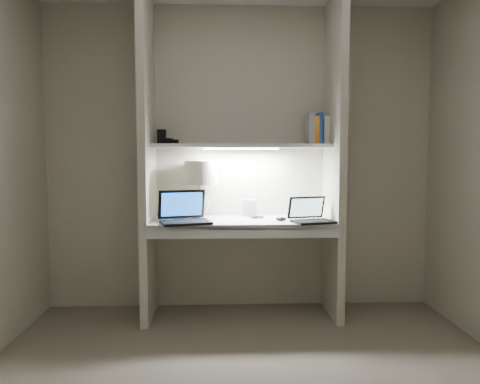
{
  "coord_description": "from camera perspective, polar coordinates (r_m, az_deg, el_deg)",
  "views": [
    {
      "loc": [
        -0.17,
        -2.42,
        1.28
      ],
      "look_at": [
        -0.02,
        1.05,
        1.0
      ],
      "focal_mm": 35.0,
      "sensor_mm": 36.0,
      "label": 1
    }
  ],
  "objects": [
    {
      "name": "sticky_note",
      "position": [
        3.79,
        -9.59,
        -3.21
      ],
      "size": [
        0.08,
        0.08,
        0.0
      ],
      "primitive_type": "cube",
      "rotation": [
        0.0,
        0.0,
        0.1
      ],
      "color": "yellow",
      "rests_on": "desk"
    },
    {
      "name": "back_wall",
      "position": [
        3.92,
        0.01,
        4.13
      ],
      "size": [
        3.2,
        0.01,
        2.5
      ],
      "primitive_type": "cube",
      "color": "beige",
      "rests_on": "floor"
    },
    {
      "name": "shelf",
      "position": [
        3.74,
        0.13,
        5.64
      ],
      "size": [
        1.4,
        0.36,
        0.03
      ],
      "primitive_type": "cube",
      "color": "silver",
      "rests_on": "back_wall"
    },
    {
      "name": "speaker",
      "position": [
        3.87,
        1.16,
        -1.95
      ],
      "size": [
        0.12,
        0.1,
        0.14
      ],
      "primitive_type": "cube",
      "rotation": [
        0.0,
        0.0,
        -0.34
      ],
      "color": "silver",
      "rests_on": "desk"
    },
    {
      "name": "laptop_netbook",
      "position": [
        3.59,
        8.64,
        -2.94
      ],
      "size": [
        0.35,
        0.33,
        0.19
      ],
      "rotation": [
        0.0,
        0.0,
        0.26
      ],
      "color": "black",
      "rests_on": "desk"
    },
    {
      "name": "strip_light",
      "position": [
        3.74,
        0.13,
        5.31
      ],
      "size": [
        0.6,
        0.04,
        0.02
      ],
      "primitive_type": "cube",
      "color": "white",
      "rests_on": "shelf"
    },
    {
      "name": "alcove_panel_left",
      "position": [
        3.69,
        -11.24,
        4.02
      ],
      "size": [
        0.06,
        0.55,
        2.5
      ],
      "primitive_type": "cube",
      "color": "beige",
      "rests_on": "floor"
    },
    {
      "name": "laptop_main",
      "position": [
        3.55,
        -6.82,
        -2.83
      ],
      "size": [
        0.43,
        0.39,
        0.24
      ],
      "rotation": [
        0.0,
        0.0,
        0.27
      ],
      "color": "black",
      "rests_on": "desk"
    },
    {
      "name": "desk",
      "position": [
        3.68,
        0.2,
        -3.7
      ],
      "size": [
        1.4,
        0.55,
        0.04
      ],
      "primitive_type": "cube",
      "color": "white",
      "rests_on": "alcove_panel_left"
    },
    {
      "name": "desk_apron",
      "position": [
        3.43,
        0.4,
        -4.81
      ],
      "size": [
        1.46,
        0.03,
        0.1
      ],
      "primitive_type": "cube",
      "color": "silver",
      "rests_on": "desk"
    },
    {
      "name": "shelf_gadget",
      "position": [
        3.81,
        -8.68,
        6.18
      ],
      "size": [
        0.14,
        0.12,
        0.05
      ],
      "primitive_type": "ellipsoid",
      "rotation": [
        0.0,
        0.0,
        -0.43
      ],
      "color": "black",
      "rests_on": "shelf"
    },
    {
      "name": "cable_coil",
      "position": [
        3.79,
        2.24,
        -3.09
      ],
      "size": [
        0.11,
        0.11,
        0.01
      ],
      "primitive_type": "torus",
      "rotation": [
        0.0,
        0.0,
        0.28
      ],
      "color": "black",
      "rests_on": "desk"
    },
    {
      "name": "book_row",
      "position": [
        3.84,
        9.89,
        7.52
      ],
      "size": [
        0.23,
        0.16,
        0.25
      ],
      "color": "#BEBEBE",
      "rests_on": "shelf"
    },
    {
      "name": "table_lamp",
      "position": [
        3.76,
        -4.92,
        1.54
      ],
      "size": [
        0.32,
        0.32,
        0.46
      ],
      "color": "white",
      "rests_on": "desk"
    },
    {
      "name": "mouse",
      "position": [
        3.62,
        5.02,
        -3.3
      ],
      "size": [
        0.1,
        0.07,
        0.03
      ],
      "primitive_type": "ellipsoid",
      "rotation": [
        0.0,
        0.0,
        -0.25
      ],
      "color": "black",
      "rests_on": "desk"
    },
    {
      "name": "shelf_box",
      "position": [
        3.86,
        -9.52,
        6.65
      ],
      "size": [
        0.07,
        0.05,
        0.12
      ],
      "primitive_type": "cube",
      "rotation": [
        0.0,
        0.0,
        -0.05
      ],
      "color": "black",
      "rests_on": "shelf"
    },
    {
      "name": "alcove_panel_right",
      "position": [
        3.75,
        11.44,
        4.02
      ],
      "size": [
        0.06,
        0.55,
        2.5
      ],
      "primitive_type": "cube",
      "color": "beige",
      "rests_on": "floor"
    }
  ]
}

